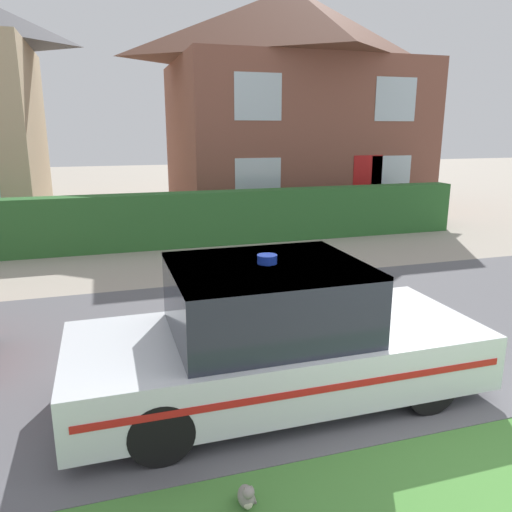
{
  "coord_description": "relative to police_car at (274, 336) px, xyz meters",
  "views": [
    {
      "loc": [
        -3.09,
        -2.57,
        2.89
      ],
      "look_at": [
        -0.96,
        4.34,
        1.05
      ],
      "focal_mm": 35.0,
      "sensor_mm": 36.0,
      "label": 1
    }
  ],
  "objects": [
    {
      "name": "house_right",
      "position": [
        4.94,
        12.46,
        3.13
      ],
      "size": [
        8.47,
        6.66,
        7.51
      ],
      "color": "brown",
      "rests_on": "ground"
    },
    {
      "name": "road_strip",
      "position": [
        1.42,
        1.55,
        -0.7
      ],
      "size": [
        28.0,
        5.46,
        0.01
      ],
      "primitive_type": "cube",
      "color": "#5B5B60",
      "rests_on": "ground"
    },
    {
      "name": "police_car",
      "position": [
        0.0,
        0.0,
        0.0
      ],
      "size": [
        4.47,
        1.86,
        1.61
      ],
      "rotation": [
        0.0,
        0.0,
        0.0
      ],
      "color": "black",
      "rests_on": "road_strip"
    },
    {
      "name": "cat",
      "position": [
        -0.77,
        -1.57,
        -0.6
      ],
      "size": [
        0.16,
        0.27,
        0.25
      ],
      "rotation": [
        0.0,
        0.0,
        4.66
      ],
      "color": "gray",
      "rests_on": "ground"
    },
    {
      "name": "garden_hedge",
      "position": [
        0.04,
        7.6,
        -0.02
      ],
      "size": [
        15.73,
        0.57,
        1.36
      ],
      "primitive_type": "cube",
      "color": "#2D662D",
      "rests_on": "ground"
    }
  ]
}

